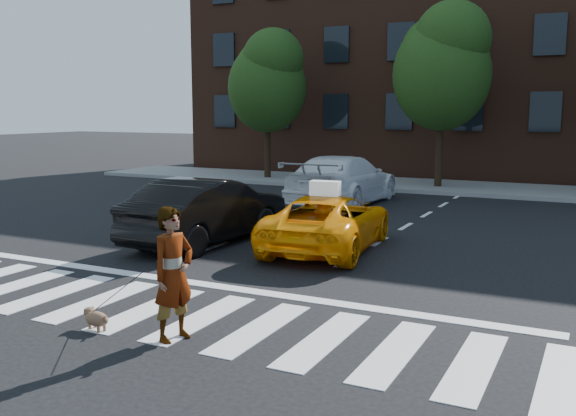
% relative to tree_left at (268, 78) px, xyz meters
% --- Properties ---
extents(ground, '(120.00, 120.00, 0.00)m').
position_rel_tree_left_xyz_m(ground, '(6.97, -17.00, -4.44)').
color(ground, black).
rests_on(ground, ground).
extents(crosswalk, '(13.00, 2.40, 0.01)m').
position_rel_tree_left_xyz_m(crosswalk, '(6.97, -17.00, -4.43)').
color(crosswalk, silver).
rests_on(crosswalk, ground).
extents(stop_line, '(12.00, 0.30, 0.01)m').
position_rel_tree_left_xyz_m(stop_line, '(6.97, -15.40, -4.43)').
color(stop_line, silver).
rests_on(stop_line, ground).
extents(sidewalk_far, '(30.00, 4.00, 0.15)m').
position_rel_tree_left_xyz_m(sidewalk_far, '(6.97, 0.50, -4.37)').
color(sidewalk_far, slate).
rests_on(sidewalk_far, ground).
extents(building, '(26.00, 10.00, 12.00)m').
position_rel_tree_left_xyz_m(building, '(6.97, 8.00, 1.56)').
color(building, '#4D2A1B').
rests_on(building, ground).
extents(tree_left, '(3.39, 3.38, 6.50)m').
position_rel_tree_left_xyz_m(tree_left, '(0.00, 0.00, 0.00)').
color(tree_left, black).
rests_on(tree_left, ground).
extents(tree_mid, '(3.69, 3.69, 7.10)m').
position_rel_tree_left_xyz_m(tree_mid, '(7.50, -0.00, 0.41)').
color(tree_mid, black).
rests_on(tree_mid, ground).
extents(taxi, '(2.52, 4.66, 1.24)m').
position_rel_tree_left_xyz_m(taxi, '(7.79, -11.69, -3.82)').
color(taxi, '#FF9805').
rests_on(taxi, ground).
extents(black_sedan, '(1.91, 4.76, 1.54)m').
position_rel_tree_left_xyz_m(black_sedan, '(4.97, -12.27, -3.67)').
color(black_sedan, black).
rests_on(black_sedan, ground).
extents(white_suv, '(2.28, 5.61, 1.63)m').
position_rel_tree_left_xyz_m(white_suv, '(5.57, -5.20, -3.63)').
color(white_suv, white).
rests_on(white_suv, ground).
extents(woman, '(0.57, 0.75, 1.84)m').
position_rel_tree_left_xyz_m(woman, '(8.13, -17.89, -3.52)').
color(woman, '#999999').
rests_on(woman, ground).
extents(dog, '(0.54, 0.30, 0.31)m').
position_rel_tree_left_xyz_m(dog, '(6.88, -18.08, -4.26)').
color(dog, '#885E45').
rests_on(dog, ground).
extents(taxi_sign, '(0.68, 0.35, 0.32)m').
position_rel_tree_left_xyz_m(taxi_sign, '(7.79, -11.89, -3.04)').
color(taxi_sign, white).
rests_on(taxi_sign, taxi).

